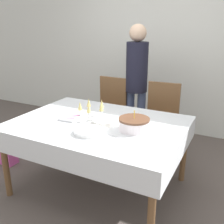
# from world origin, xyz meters

# --- Properties ---
(ground_plane) EXTENTS (12.00, 12.00, 0.00)m
(ground_plane) POSITION_xyz_m (0.00, 0.00, 0.00)
(ground_plane) COLOR #564C47
(wall_back) EXTENTS (8.00, 0.05, 2.70)m
(wall_back) POSITION_xyz_m (0.00, 1.93, 1.35)
(wall_back) COLOR silver
(wall_back) RESTS_ON ground_plane
(dining_table) EXTENTS (1.64, 1.21, 0.74)m
(dining_table) POSITION_xyz_m (0.00, 0.00, 0.64)
(dining_table) COLOR white
(dining_table) RESTS_ON ground_plane
(dining_chair_far_left) EXTENTS (0.43, 0.43, 0.97)m
(dining_chair_far_left) POSITION_xyz_m (-0.36, 0.92, 0.53)
(dining_chair_far_left) COLOR brown
(dining_chair_far_left) RESTS_ON ground_plane
(dining_chair_far_right) EXTENTS (0.45, 0.45, 0.97)m
(dining_chair_far_right) POSITION_xyz_m (0.36, 0.92, 0.53)
(dining_chair_far_right) COLOR brown
(dining_chair_far_right) RESTS_ON ground_plane
(birthday_cake) EXTENTS (0.28, 0.28, 0.19)m
(birthday_cake) POSITION_xyz_m (0.38, -0.02, 0.79)
(birthday_cake) COLOR white
(birthday_cake) RESTS_ON dining_table
(champagne_tray) EXTENTS (0.36, 0.36, 0.18)m
(champagne_tray) POSITION_xyz_m (-0.11, 0.07, 0.81)
(champagne_tray) COLOR silver
(champagne_tray) RESTS_ON dining_table
(plate_stack_main) EXTENTS (0.26, 0.26, 0.03)m
(plate_stack_main) POSITION_xyz_m (0.06, -0.27, 0.75)
(plate_stack_main) COLOR white
(plate_stack_main) RESTS_ON dining_table
(plate_stack_dessert) EXTENTS (0.21, 0.21, 0.04)m
(plate_stack_dessert) POSITION_xyz_m (0.07, -0.02, 0.76)
(plate_stack_dessert) COLOR silver
(plate_stack_dessert) RESTS_ON dining_table
(cake_knife) EXTENTS (0.30, 0.07, 0.00)m
(cake_knife) POSITION_xyz_m (0.42, -0.26, 0.74)
(cake_knife) COLOR silver
(cake_knife) RESTS_ON dining_table
(fork_pile) EXTENTS (0.17, 0.07, 0.02)m
(fork_pile) POSITION_xyz_m (-0.30, -0.11, 0.75)
(fork_pile) COLOR silver
(fork_pile) RESTS_ON dining_table
(napkin_pile) EXTENTS (0.15, 0.15, 0.01)m
(napkin_pile) POSITION_xyz_m (-0.34, 0.01, 0.74)
(napkin_pile) COLOR pink
(napkin_pile) RESTS_ON dining_table
(person_standing) EXTENTS (0.28, 0.28, 1.65)m
(person_standing) POSITION_xyz_m (-0.04, 1.08, 1.00)
(person_standing) COLOR #3F4C72
(person_standing) RESTS_ON ground_plane
(gift_bag) EXTENTS (0.25, 0.15, 0.29)m
(gift_bag) POSITION_xyz_m (-1.28, -0.08, 0.14)
(gift_bag) COLOR #E559B2
(gift_bag) RESTS_ON ground_plane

